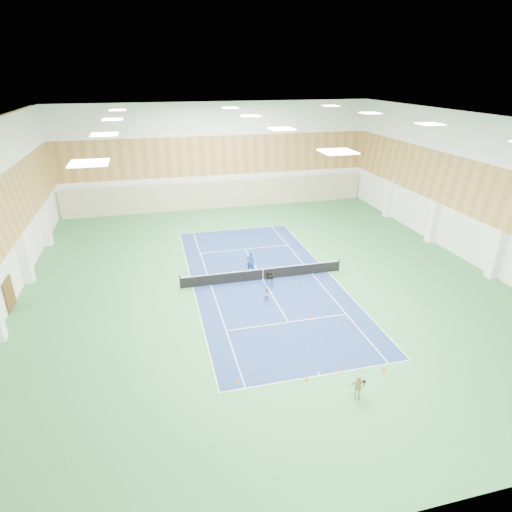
# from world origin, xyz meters

# --- Properties ---
(ground) EXTENTS (40.00, 40.00, 0.00)m
(ground) POSITION_xyz_m (0.00, 0.00, 0.00)
(ground) COLOR #31743F
(ground) RESTS_ON ground
(room_shell) EXTENTS (36.00, 40.00, 12.00)m
(room_shell) POSITION_xyz_m (0.00, 0.00, 6.00)
(room_shell) COLOR white
(room_shell) RESTS_ON ground
(wood_cladding) EXTENTS (36.00, 40.00, 8.00)m
(wood_cladding) POSITION_xyz_m (0.00, 0.00, 8.00)
(wood_cladding) COLOR #B77F44
(wood_cladding) RESTS_ON room_shell
(ceiling_light_grid) EXTENTS (21.40, 25.40, 0.06)m
(ceiling_light_grid) POSITION_xyz_m (0.00, 0.00, 11.92)
(ceiling_light_grid) COLOR white
(ceiling_light_grid) RESTS_ON room_shell
(court_surface) EXTENTS (10.97, 23.77, 0.01)m
(court_surface) POSITION_xyz_m (0.00, 0.00, 0.01)
(court_surface) COLOR navy
(court_surface) RESTS_ON ground
(tennis_balls_scatter) EXTENTS (10.57, 22.77, 0.07)m
(tennis_balls_scatter) POSITION_xyz_m (0.00, 0.00, 0.05)
(tennis_balls_scatter) COLOR #C3DF26
(tennis_balls_scatter) RESTS_ON ground
(tennis_net) EXTENTS (12.80, 0.10, 1.10)m
(tennis_net) POSITION_xyz_m (0.00, 0.00, 0.55)
(tennis_net) COLOR black
(tennis_net) RESTS_ON ground
(back_curtain) EXTENTS (35.40, 0.16, 3.20)m
(back_curtain) POSITION_xyz_m (0.00, 19.75, 1.60)
(back_curtain) COLOR #C6B793
(back_curtain) RESTS_ON ground
(door_left_b) EXTENTS (0.08, 1.80, 2.20)m
(door_left_b) POSITION_xyz_m (-17.92, 0.00, 1.10)
(door_left_b) COLOR #593319
(door_left_b) RESTS_ON ground
(coach) EXTENTS (0.76, 0.65, 1.77)m
(coach) POSITION_xyz_m (-0.59, 1.68, 0.89)
(coach) COLOR #203D94
(coach) RESTS_ON ground
(child_court) EXTENTS (0.60, 0.52, 1.07)m
(child_court) POSITION_xyz_m (-0.57, -3.36, 0.53)
(child_court) COLOR gray
(child_court) RESTS_ON ground
(child_apron) EXTENTS (0.82, 0.50, 1.31)m
(child_apron) POSITION_xyz_m (1.16, -13.88, 0.65)
(child_apron) COLOR tan
(child_apron) RESTS_ON ground
(ball_cart) EXTENTS (0.60, 0.60, 0.95)m
(ball_cart) POSITION_xyz_m (0.20, -1.10, 0.47)
(ball_cart) COLOR black
(ball_cart) RESTS_ON ground
(cone_svc_a) EXTENTS (0.19, 0.19, 0.21)m
(cone_svc_a) POSITION_xyz_m (-3.65, -6.86, 0.11)
(cone_svc_a) COLOR #DB4D0B
(cone_svc_a) RESTS_ON ground
(cone_svc_b) EXTENTS (0.17, 0.17, 0.19)m
(cone_svc_b) POSITION_xyz_m (-1.76, -6.50, 0.09)
(cone_svc_b) COLOR orange
(cone_svc_b) RESTS_ON ground
(cone_svc_c) EXTENTS (0.20, 0.20, 0.22)m
(cone_svc_c) POSITION_xyz_m (1.66, -6.25, 0.11)
(cone_svc_c) COLOR #F8420D
(cone_svc_c) RESTS_ON ground
(cone_svc_d) EXTENTS (0.18, 0.18, 0.19)m
(cone_svc_d) POSITION_xyz_m (3.89, -6.96, 0.10)
(cone_svc_d) COLOR orange
(cone_svc_d) RESTS_ON ground
(cone_base_a) EXTENTS (0.19, 0.19, 0.20)m
(cone_base_a) POSITION_xyz_m (-4.40, -11.30, 0.10)
(cone_base_a) COLOR orange
(cone_base_a) RESTS_ON ground
(cone_base_b) EXTENTS (0.21, 0.21, 0.23)m
(cone_base_b) POSITION_xyz_m (-0.84, -12.07, 0.11)
(cone_base_b) COLOR orange
(cone_base_b) RESTS_ON ground
(cone_base_c) EXTENTS (0.20, 0.20, 0.22)m
(cone_base_c) POSITION_xyz_m (1.19, -11.74, 0.11)
(cone_base_c) COLOR orange
(cone_base_c) RESTS_ON ground
(cone_base_d) EXTENTS (0.21, 0.21, 0.23)m
(cone_base_d) POSITION_xyz_m (3.52, -12.38, 0.11)
(cone_base_d) COLOR #D64B0B
(cone_base_d) RESTS_ON ground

